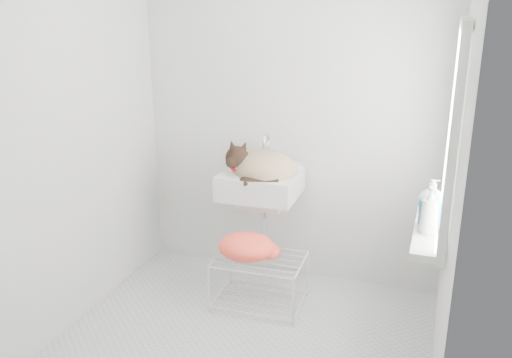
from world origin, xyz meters
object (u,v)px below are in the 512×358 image
(wire_rack, at_px, (259,284))
(bottle_b, at_px, (428,226))
(cat, at_px, (261,167))
(sink, at_px, (261,172))
(bottle_a, at_px, (428,233))
(bottle_c, at_px, (430,212))

(wire_rack, xyz_separation_m, bottle_b, (1.05, -0.33, 0.70))
(bottle_b, bearing_deg, cat, 152.17)
(sink, bearing_deg, bottle_a, -31.74)
(cat, distance_m, bottle_c, 1.19)
(cat, relative_size, bottle_b, 2.27)
(wire_rack, xyz_separation_m, bottle_a, (1.05, -0.42, 0.70))
(sink, bearing_deg, bottle_b, -28.29)
(bottle_c, bearing_deg, bottle_a, -90.00)
(sink, xyz_separation_m, bottle_a, (1.14, -0.70, 0.00))
(wire_rack, bearing_deg, bottle_b, -17.30)
(bottle_a, relative_size, bottle_b, 1.00)
(sink, xyz_separation_m, bottle_c, (1.14, -0.40, 0.00))
(wire_rack, distance_m, bottle_c, 1.27)
(cat, bearing_deg, bottle_a, -31.97)
(cat, xyz_separation_m, bottle_b, (1.13, -0.59, -0.04))
(cat, height_order, bottle_b, cat)
(sink, relative_size, bottle_b, 2.53)
(bottle_a, relative_size, bottle_c, 1.09)
(cat, relative_size, bottle_c, 2.48)
(wire_rack, bearing_deg, bottle_c, -6.11)
(cat, bearing_deg, bottle_c, -19.28)
(wire_rack, bearing_deg, bottle_a, -21.73)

